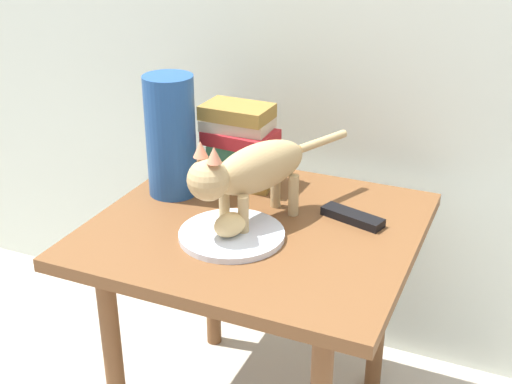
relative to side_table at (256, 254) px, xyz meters
name	(u,v)px	position (x,y,z in m)	size (l,w,h in m)	color
side_table	(256,254)	(0.00, 0.00, 0.00)	(0.72, 0.66, 0.58)	brown
plate	(232,235)	(-0.02, -0.08, 0.09)	(0.23, 0.23, 0.01)	silver
bread_roll	(230,225)	(-0.02, -0.09, 0.12)	(0.08, 0.06, 0.05)	#E0BC7A
cat	(251,171)	(-0.01, -0.01, 0.21)	(0.23, 0.45, 0.23)	tan
book_stack	(240,145)	(-0.13, 0.20, 0.18)	(0.19, 0.14, 0.21)	olive
green_vase	(171,136)	(-0.26, 0.07, 0.23)	(0.12, 0.12, 0.30)	navy
tv_remote	(352,217)	(0.20, 0.10, 0.09)	(0.15, 0.04, 0.02)	black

